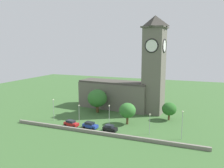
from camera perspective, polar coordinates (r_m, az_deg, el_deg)
The scene contains 14 objects.
ground_plane at distance 79.24m, azimuth 2.28°, elevation -8.28°, with size 200.00×200.00×0.00m, color #3D6633.
church at distance 86.50m, azimuth 4.18°, elevation 0.02°, with size 34.34×12.01×34.73m.
quay_barrier at distance 63.86m, azimuth -2.90°, elevation -12.21°, with size 56.24×0.70×0.91m, color gray.
car_red at distance 71.07m, azimuth -10.23°, elevation -9.69°, with size 4.86×2.68×1.86m.
car_blue at distance 68.66m, azimuth -5.52°, elevation -10.25°, with size 4.84×2.77×1.89m.
car_black at distance 65.97m, azimuth -0.53°, elevation -11.02°, with size 4.41×2.67×1.91m.
streetlamp_west_end at distance 76.74m, azimuth -14.51°, elevation -5.44°, with size 0.44×0.44×7.18m.
streetlamp_west_mid at distance 70.96m, azimuth -8.29°, elevation -6.82°, with size 0.44×0.44×6.37m.
streetlamp_central at distance 67.39m, azimuth -0.72°, elevation -7.23°, with size 0.44×0.44×7.05m.
streetlamp_east_mid at distance 63.58m, azimuth 9.46°, elevation -8.97°, with size 0.44×0.44×5.95m.
streetlamp_east_end at distance 61.87m, azimuth 17.25°, elevation -8.80°, with size 0.44×0.44×7.69m.
tree_churchyard at distance 71.02m, azimuth 3.90°, elevation -6.64°, with size 5.18×5.18×6.77m.
tree_riverside_east at distance 83.64m, azimuth -3.72°, elevation -3.59°, with size 7.14×7.14×8.57m.
tree_by_tower at distance 77.26m, azimuth 14.18°, elevation -6.10°, with size 4.73×4.73×5.92m.
Camera 1 is at (24.49, -56.56, 23.62)m, focal length 36.37 mm.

